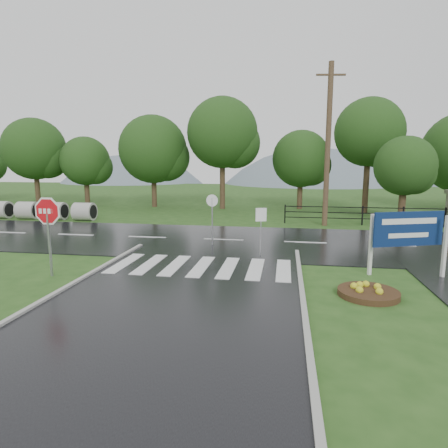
# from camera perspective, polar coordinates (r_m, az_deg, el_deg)

# --- Properties ---
(ground) EXTENTS (120.00, 120.00, 0.00)m
(ground) POSITION_cam_1_polar(r_m,az_deg,el_deg) (9.41, -10.42, -14.90)
(ground) COLOR #274D19
(ground) RESTS_ON ground
(main_road) EXTENTS (90.00, 8.00, 0.04)m
(main_road) POSITION_cam_1_polar(r_m,az_deg,el_deg) (18.70, -0.08, -2.53)
(main_road) COLOR black
(main_road) RESTS_ON ground
(crosswalk) EXTENTS (6.50, 2.80, 0.02)m
(crosswalk) POSITION_cam_1_polar(r_m,az_deg,el_deg) (13.92, -3.46, -6.45)
(crosswalk) COLOR silver
(crosswalk) RESTS_ON ground
(fence_west) EXTENTS (9.58, 0.08, 1.20)m
(fence_west) POSITION_cam_1_polar(r_m,az_deg,el_deg) (24.72, 20.35, 1.49)
(fence_west) COLOR black
(fence_west) RESTS_ON ground
(hills) EXTENTS (102.00, 48.00, 48.00)m
(hills) POSITION_cam_1_polar(r_m,az_deg,el_deg) (75.58, 9.44, -5.67)
(hills) COLOR slate
(hills) RESTS_ON ground
(treeline) EXTENTS (83.20, 5.20, 10.00)m
(treeline) POSITION_cam_1_polar(r_m,az_deg,el_deg) (32.35, 5.74, 2.45)
(treeline) COLOR #193C12
(treeline) RESTS_ON ground
(culvert_pipes) EXTENTS (9.70, 1.20, 1.20)m
(culvert_pipes) POSITION_cam_1_polar(r_m,az_deg,el_deg) (29.13, -27.71, 1.86)
(culvert_pipes) COLOR #9E9B93
(culvert_pipes) RESTS_ON ground
(stop_sign) EXTENTS (1.28, 0.07, 2.88)m
(stop_sign) POSITION_cam_1_polar(r_m,az_deg,el_deg) (13.83, -25.27, 0.77)
(stop_sign) COLOR #939399
(stop_sign) RESTS_ON ground
(estate_billboard) EXTENTS (2.48, 0.92, 2.23)m
(estate_billboard) POSITION_cam_1_polar(r_m,az_deg,el_deg) (13.98, 26.30, -1.13)
(estate_billboard) COLOR silver
(estate_billboard) RESTS_ON ground
(flower_bed) EXTENTS (1.74, 1.74, 0.35)m
(flower_bed) POSITION_cam_1_polar(r_m,az_deg,el_deg) (11.83, 21.15, -9.60)
(flower_bed) COLOR #332111
(flower_bed) RESTS_ON ground
(reg_sign_small) EXTENTS (0.44, 0.15, 2.03)m
(reg_sign_small) POSITION_cam_1_polar(r_m,az_deg,el_deg) (15.30, 5.65, 0.30)
(reg_sign_small) COLOR #939399
(reg_sign_small) RESTS_ON ground
(reg_sign_round) EXTENTS (0.56, 0.10, 2.40)m
(reg_sign_round) POSITION_cam_1_polar(r_m,az_deg,el_deg) (17.31, -1.81, 1.56)
(reg_sign_round) COLOR #939399
(reg_sign_round) RESTS_ON ground
(utility_pole_east) EXTENTS (1.71, 0.36, 9.64)m
(utility_pole_east) POSITION_cam_1_polar(r_m,az_deg,el_deg) (23.71, 15.55, 11.55)
(utility_pole_east) COLOR #473523
(utility_pole_east) RESTS_ON ground
(entrance_tree_left) EXTENTS (3.77, 3.77, 5.53)m
(entrance_tree_left) POSITION_cam_1_polar(r_m,az_deg,el_deg) (26.62, 25.85, 7.94)
(entrance_tree_left) COLOR #3D2B1C
(entrance_tree_left) RESTS_ON ground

